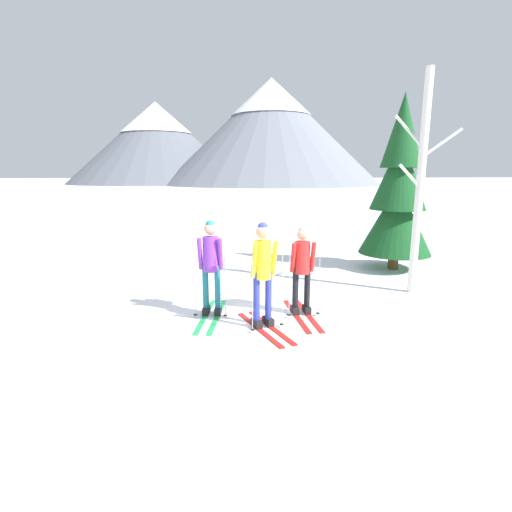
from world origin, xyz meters
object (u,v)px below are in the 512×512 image
Objects in this scene: skier_in_red at (302,266)px; birch_tree_tall at (420,183)px; skier_in_yellow at (263,270)px; pine_tree_near at (398,192)px; skier_in_purple at (211,262)px.

skier_in_red is 0.37× the size of birch_tree_tall.
birch_tree_tall is at bearing 24.91° from skier_in_yellow.
skier_in_red is (0.77, 0.55, -0.08)m from skier_in_yellow.
pine_tree_near reaches higher than skier_in_yellow.
birch_tree_tall reaches higher than pine_tree_near.
skier_in_purple is at bearing -148.62° from pine_tree_near.
skier_in_yellow is at bearing -144.55° from skier_in_red.
birch_tree_tall is (-0.54, -2.03, 0.27)m from pine_tree_near.
skier_in_yellow is at bearing -38.90° from skier_in_purple.
skier_in_yellow is 0.95m from skier_in_red.
skier_in_yellow is at bearing -137.76° from pine_tree_near.
birch_tree_tall is (3.47, 1.61, 1.35)m from skier_in_yellow.
skier_in_purple is at bearing 175.45° from skier_in_red.
birch_tree_tall reaches higher than skier_in_red.
skier_in_red is (1.62, -0.13, -0.07)m from skier_in_purple.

